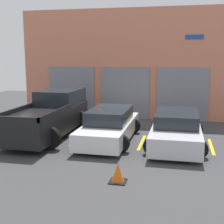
% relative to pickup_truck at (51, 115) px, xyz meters
% --- Properties ---
extents(ground_plane, '(28.00, 28.00, 0.00)m').
position_rel_pickup_truck_xyz_m(ground_plane, '(2.68, 1.42, -0.89)').
color(ground_plane, '#3D3D3F').
extents(shophouse_building, '(12.23, 0.68, 5.92)m').
position_rel_pickup_truck_xyz_m(shophouse_building, '(2.67, 4.71, 2.01)').
color(shophouse_building, '#D17A5B').
rests_on(shophouse_building, ground).
extents(pickup_truck, '(2.47, 5.47, 1.88)m').
position_rel_pickup_truck_xyz_m(pickup_truck, '(0.00, 0.00, 0.00)').
color(pickup_truck, black).
rests_on(pickup_truck, ground).
extents(sedan_white, '(2.17, 4.71, 1.31)m').
position_rel_pickup_truck_xyz_m(sedan_white, '(2.68, -0.26, -0.27)').
color(sedan_white, white).
rests_on(sedan_white, ground).
extents(sedan_side, '(2.21, 4.78, 1.29)m').
position_rel_pickup_truck_xyz_m(sedan_side, '(5.36, -0.26, -0.28)').
color(sedan_side, silver).
rests_on(sedan_side, ground).
extents(parking_stripe_far_left, '(0.12, 2.20, 0.01)m').
position_rel_pickup_truck_xyz_m(parking_stripe_far_left, '(-1.34, -0.29, -0.88)').
color(parking_stripe_far_left, gold).
rests_on(parking_stripe_far_left, ground).
extents(parking_stripe_left, '(0.12, 2.20, 0.01)m').
position_rel_pickup_truck_xyz_m(parking_stripe_left, '(1.34, -0.29, -0.88)').
color(parking_stripe_left, gold).
rests_on(parking_stripe_left, ground).
extents(parking_stripe_centre, '(0.12, 2.20, 0.01)m').
position_rel_pickup_truck_xyz_m(parking_stripe_centre, '(4.02, -0.29, -0.88)').
color(parking_stripe_centre, gold).
rests_on(parking_stripe_centre, ground).
extents(parking_stripe_right, '(0.12, 2.20, 0.01)m').
position_rel_pickup_truck_xyz_m(parking_stripe_right, '(6.70, -0.29, -0.88)').
color(parking_stripe_right, gold).
rests_on(parking_stripe_right, ground).
extents(traffic_cone, '(0.47, 0.47, 0.55)m').
position_rel_pickup_truck_xyz_m(traffic_cone, '(3.87, -4.39, -0.64)').
color(traffic_cone, black).
rests_on(traffic_cone, ground).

